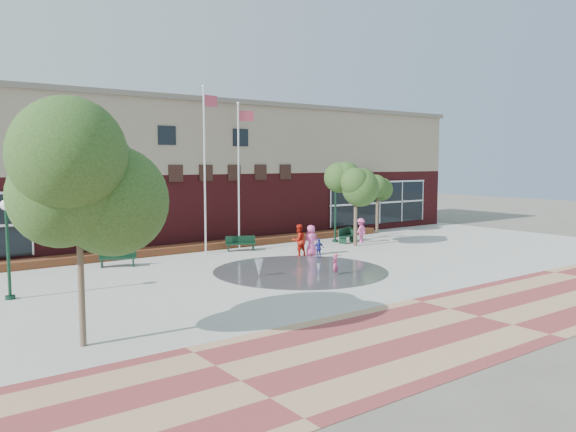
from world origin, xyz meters
TOP-DOWN VIEW (x-y plane):
  - ground at (0.00, 0.00)m, footprint 120.00×120.00m
  - plaza_concrete at (0.00, 4.00)m, footprint 46.00×18.00m
  - paver_band at (0.00, -7.00)m, footprint 46.00×6.00m
  - splash_pad at (0.00, 3.00)m, footprint 8.40×8.40m
  - library_building at (0.00, 17.48)m, footprint 44.40×10.40m
  - flower_bed at (0.00, 11.60)m, footprint 26.00×1.20m
  - flagpole_left at (-1.16, 10.34)m, footprint 1.09×0.36m
  - flagpole_right at (1.49, 10.99)m, footprint 1.08×0.28m
  - lamp_left at (-12.39, 5.11)m, footprint 0.41×0.41m
  - lamp_right at (7.83, 9.41)m, footprint 0.43×0.43m
  - bench_left at (-6.73, 9.26)m, footprint 1.86×1.22m
  - bench_mid at (0.89, 9.91)m, footprint 1.82×1.17m
  - bench_right at (8.36, 8.79)m, footprint 1.99×1.28m
  - trash_can at (9.00, 8.92)m, footprint 0.55×0.55m
  - tree_big_left at (-11.78, -2.14)m, footprint 4.22×4.22m
  - tree_mid at (7.71, 7.36)m, footprint 3.17×3.17m
  - tree_small_right at (13.61, 11.31)m, footprint 2.39×2.39m
  - water_jet_a at (-2.38, 3.01)m, footprint 0.41×0.41m
  - water_jet_b at (0.41, 2.12)m, footprint 0.18×0.18m
  - child_splash at (0.71, 1.26)m, footprint 0.44×0.35m
  - adult_red at (2.54, 6.44)m, footprint 0.89×0.70m
  - adult_pink at (3.26, 6.24)m, footprint 0.93×0.69m
  - child_blue at (3.04, 5.29)m, footprint 0.67×0.35m
  - person_bench at (8.96, 8.19)m, footprint 1.15×0.81m

SIDE VIEW (x-z plane):
  - ground at x=0.00m, z-range 0.00..0.00m
  - flower_bed at x=0.00m, z-range -0.20..0.20m
  - water_jet_a at x=-2.38m, z-range -0.39..0.39m
  - water_jet_b at x=0.41m, z-range -0.21..0.21m
  - plaza_concrete at x=0.00m, z-range 0.00..0.01m
  - paver_band at x=0.00m, z-range 0.00..0.01m
  - splash_pad at x=0.00m, z-range 0.00..0.01m
  - bench_mid at x=0.89m, z-range -0.16..0.73m
  - bench_left at x=-6.73m, z-range -0.16..0.75m
  - bench_right at x=8.36m, z-range -0.17..0.80m
  - trash_can at x=9.00m, z-range 0.01..0.91m
  - child_splash at x=0.71m, z-range 0.00..1.04m
  - child_blue at x=3.04m, z-range 0.00..1.09m
  - person_bench at x=8.96m, z-range 0.00..1.62m
  - adult_pink at x=3.26m, z-range 0.00..1.73m
  - adult_red at x=2.54m, z-range 0.00..1.80m
  - lamp_left at x=-12.39m, z-range 0.47..4.31m
  - lamp_right at x=7.83m, z-range 0.49..4.51m
  - tree_small_right at x=13.61m, z-range 0.94..5.03m
  - tree_mid at x=7.71m, z-range 1.22..6.58m
  - library_building at x=0.00m, z-range 0.04..9.24m
  - tree_big_left at x=-11.78m, z-range 1.45..8.20m
  - flagpole_right at x=1.49m, z-range 0.52..9.36m
  - flagpole_left at x=-1.16m, z-range 0.54..10.09m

